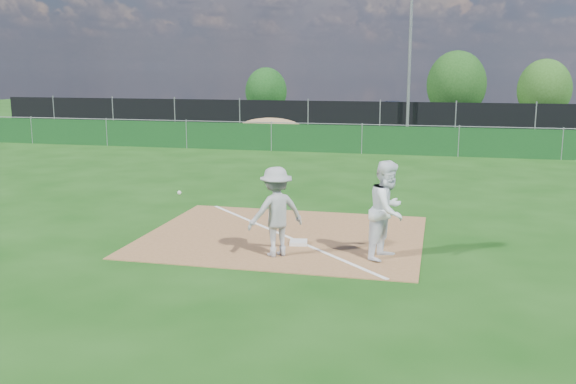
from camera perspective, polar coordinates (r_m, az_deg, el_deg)
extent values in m
plane|color=#13420E|center=(22.80, 5.03, 1.79)|extent=(90.00, 90.00, 0.00)
cube|color=brown|center=(14.14, -0.37, -3.92)|extent=(6.00, 5.00, 0.02)
cube|color=white|center=(14.14, -0.37, -3.86)|extent=(5.01, 5.01, 0.01)
cube|color=#103B16|center=(27.63, 6.59, 4.64)|extent=(44.00, 0.05, 1.20)
ellipsoid|color=#99744A|center=(32.00, -1.61, 5.56)|extent=(3.38, 2.60, 1.17)
cube|color=black|center=(35.52, 8.17, 6.52)|extent=(46.00, 0.04, 1.80)
cube|color=black|center=(40.56, 8.80, 5.79)|extent=(46.00, 9.00, 0.01)
cylinder|color=slate|center=(35.01, 10.76, 11.45)|extent=(0.16, 0.16, 8.00)
cube|color=silver|center=(13.45, 0.94, -4.50)|extent=(0.41, 0.41, 0.08)
imported|color=#ABABAD|center=(12.48, -1.07, -1.76)|extent=(1.30, 1.22, 1.76)
sphere|color=white|center=(13.05, -9.64, -0.05)|extent=(0.08, 0.08, 0.08)
imported|color=white|center=(12.47, 8.86, -1.59)|extent=(1.01, 1.13, 1.93)
imported|color=#B9BBC2|center=(41.53, -0.18, 7.02)|extent=(4.20, 1.85, 1.41)
imported|color=black|center=(39.10, 9.90, 6.75)|extent=(5.01, 2.14, 1.61)
imported|color=black|center=(39.41, 14.57, 6.44)|extent=(5.19, 3.51, 1.40)
cylinder|color=#382316|center=(47.83, -1.95, 7.31)|extent=(0.24, 0.24, 1.01)
ellipsoid|color=#123F12|center=(47.76, -1.96, 8.92)|extent=(3.04, 3.04, 3.50)
cylinder|color=#382316|center=(45.92, 14.63, 7.00)|extent=(0.24, 0.24, 1.33)
ellipsoid|color=#174112|center=(45.84, 14.74, 9.21)|extent=(4.00, 4.00, 4.60)
cylinder|color=#382316|center=(47.01, 21.69, 6.57)|extent=(0.24, 0.24, 1.18)
ellipsoid|color=#214C15|center=(46.93, 21.82, 8.47)|extent=(3.53, 3.53, 4.06)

